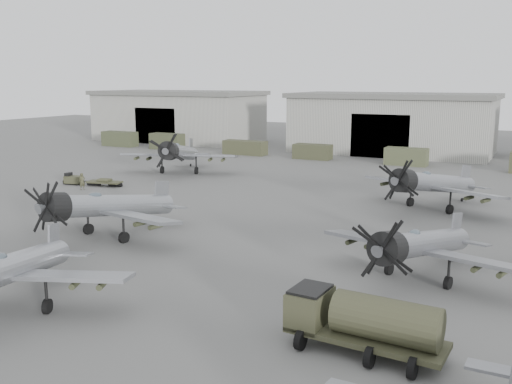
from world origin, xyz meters
The scene contains 16 objects.
ground centered at (0.00, 0.00, 0.00)m, with size 220.00×220.00×0.00m, color #545452.
hangar_left centered at (-38.00, 61.96, 4.37)m, with size 29.00×14.80×8.70m.
hangar_center centered at (0.00, 61.96, 4.37)m, with size 29.00×14.80×8.70m.
support_truck_0 centered at (-41.31, 50.00, 1.18)m, with size 5.94×2.20×2.36m, color #3D432C.
support_truck_1 centered at (-31.94, 50.00, 1.23)m, with size 5.34×2.20×2.46m, color #3A3F29.
support_truck_2 centered at (-18.22, 50.00, 1.00)m, with size 6.37×2.20×2.00m, color #3C3E28.
support_truck_3 centered at (-7.79, 50.00, 1.01)m, with size 5.11×2.20×2.01m, color #3A3C27.
support_truck_4 centered at (4.88, 50.00, 1.10)m, with size 5.24×2.20×2.20m, color #464B31.
aircraft_near_1 centered at (-0.97, -5.20, 2.06)m, with size 11.15×10.09×4.54m.
aircraft_mid_1 centered at (-5.76, 6.49, 2.24)m, with size 12.39×11.15×4.92m.
aircraft_mid_2 centered at (14.94, 7.60, 2.04)m, with size 11.26×10.13×4.48m.
aircraft_far_0 centered at (-16.90, 31.42, 2.44)m, with size 13.31×12.01×5.36m.
aircraft_far_1 centered at (12.24, 25.44, 2.26)m, with size 12.20×11.04×4.96m.
fuel_tanker centered at (14.72, -1.54, 1.39)m, with size 6.38×2.64×2.42m.
tug_trailer centered at (-21.32, 21.07, 0.47)m, with size 6.29×2.45×1.25m.
ground_crew centered at (-19.73, 19.03, 0.83)m, with size 0.60×0.40×1.66m, color #42422B.
Camera 1 is at (20.52, -22.14, 10.64)m, focal length 40.00 mm.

